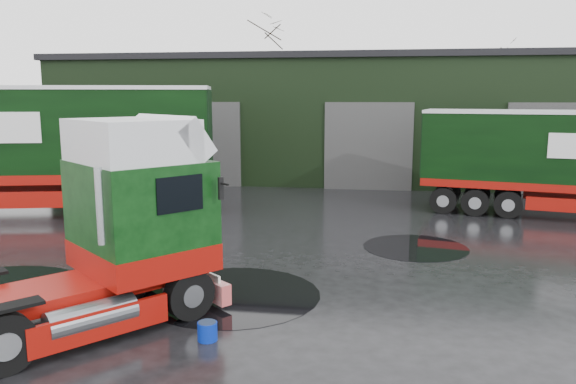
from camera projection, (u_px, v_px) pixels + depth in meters
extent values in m
plane|color=black|center=(269.00, 288.00, 12.68)|extent=(100.00, 100.00, 0.00)
cube|color=black|center=(370.00, 119.00, 31.36)|extent=(32.00, 12.00, 6.00)
cube|color=black|center=(371.00, 61.00, 30.82)|extent=(32.40, 12.40, 0.30)
cylinder|color=#0723A1|center=(207.00, 331.00, 9.94)|extent=(0.39, 0.39, 0.33)
cylinder|color=black|center=(232.00, 294.00, 12.24)|extent=(3.85, 3.85, 0.01)
cylinder|color=black|center=(415.00, 247.00, 16.05)|extent=(2.98, 2.98, 0.01)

